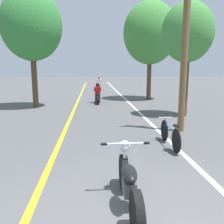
{
  "coord_description": "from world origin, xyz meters",
  "views": [
    {
      "loc": [
        -0.64,
        -2.9,
        2.31
      ],
      "look_at": [
        -0.02,
        4.66,
        0.9
      ],
      "focal_mm": 38.0,
      "sensor_mm": 36.0,
      "label": 1
    }
  ],
  "objects_px": {
    "roadside_tree_left": "(31,26)",
    "motorcycle_rider_lead": "(98,95)",
    "motorcycle_rider_far": "(99,85)",
    "roadside_tree_right_far": "(150,33)",
    "motorcycle_foreground": "(129,183)",
    "bicycle_parked": "(170,134)",
    "utility_pole": "(185,47)",
    "roadside_tree_right_near": "(188,33)"
  },
  "relations": [
    {
      "from": "utility_pole",
      "to": "roadside_tree_right_far",
      "type": "relative_size",
      "value": 0.84
    },
    {
      "from": "motorcycle_foreground",
      "to": "bicycle_parked",
      "type": "relative_size",
      "value": 1.15
    },
    {
      "from": "roadside_tree_right_near",
      "to": "roadside_tree_left",
      "type": "height_order",
      "value": "roadside_tree_left"
    },
    {
      "from": "roadside_tree_right_far",
      "to": "roadside_tree_left",
      "type": "bearing_deg",
      "value": -157.19
    },
    {
      "from": "motorcycle_rider_lead",
      "to": "utility_pole",
      "type": "bearing_deg",
      "value": -68.64
    },
    {
      "from": "roadside_tree_right_near",
      "to": "motorcycle_rider_lead",
      "type": "relative_size",
      "value": 2.62
    },
    {
      "from": "utility_pole",
      "to": "bicycle_parked",
      "type": "bearing_deg",
      "value": -119.84
    },
    {
      "from": "roadside_tree_left",
      "to": "bicycle_parked",
      "type": "relative_size",
      "value": 3.76
    },
    {
      "from": "utility_pole",
      "to": "bicycle_parked",
      "type": "distance_m",
      "value": 3.31
    },
    {
      "from": "motorcycle_foreground",
      "to": "bicycle_parked",
      "type": "xyz_separation_m",
      "value": [
        1.7,
        3.03,
        -0.07
      ]
    },
    {
      "from": "utility_pole",
      "to": "roadside_tree_right_near",
      "type": "bearing_deg",
      "value": 67.02
    },
    {
      "from": "roadside_tree_right_far",
      "to": "motorcycle_rider_far",
      "type": "height_order",
      "value": "roadside_tree_right_far"
    },
    {
      "from": "utility_pole",
      "to": "motorcycle_rider_far",
      "type": "xyz_separation_m",
      "value": [
        -2.55,
        17.32,
        -2.52
      ]
    },
    {
      "from": "roadside_tree_right_far",
      "to": "roadside_tree_left",
      "type": "relative_size",
      "value": 1.06
    },
    {
      "from": "roadside_tree_right_far",
      "to": "motorcycle_rider_lead",
      "type": "height_order",
      "value": "roadside_tree_right_far"
    },
    {
      "from": "motorcycle_foreground",
      "to": "motorcycle_rider_far",
      "type": "xyz_separation_m",
      "value": [
        0.12,
        22.03,
        0.09
      ]
    },
    {
      "from": "roadside_tree_right_far",
      "to": "roadside_tree_left",
      "type": "distance_m",
      "value": 8.21
    },
    {
      "from": "roadside_tree_left",
      "to": "motorcycle_rider_far",
      "type": "bearing_deg",
      "value": 70.28
    },
    {
      "from": "motorcycle_rider_lead",
      "to": "motorcycle_rider_far",
      "type": "distance_m",
      "value": 9.87
    },
    {
      "from": "roadside_tree_right_far",
      "to": "motorcycle_foreground",
      "type": "relative_size",
      "value": 3.44
    },
    {
      "from": "bicycle_parked",
      "to": "roadside_tree_right_near",
      "type": "bearing_deg",
      "value": 64.33
    },
    {
      "from": "motorcycle_foreground",
      "to": "motorcycle_rider_far",
      "type": "relative_size",
      "value": 0.95
    },
    {
      "from": "motorcycle_rider_far",
      "to": "motorcycle_foreground",
      "type": "bearing_deg",
      "value": -90.3
    },
    {
      "from": "roadside_tree_right_far",
      "to": "utility_pole",
      "type": "bearing_deg",
      "value": -95.91
    },
    {
      "from": "motorcycle_foreground",
      "to": "bicycle_parked",
      "type": "distance_m",
      "value": 3.48
    },
    {
      "from": "roadside_tree_right_near",
      "to": "motorcycle_foreground",
      "type": "distance_m",
      "value": 9.11
    },
    {
      "from": "roadside_tree_left",
      "to": "utility_pole",
      "type": "bearing_deg",
      "value": -41.99
    },
    {
      "from": "utility_pole",
      "to": "motorcycle_foreground",
      "type": "distance_m",
      "value": 6.01
    },
    {
      "from": "utility_pole",
      "to": "motorcycle_rider_far",
      "type": "distance_m",
      "value": 17.68
    },
    {
      "from": "roadside_tree_right_far",
      "to": "bicycle_parked",
      "type": "relative_size",
      "value": 3.97
    },
    {
      "from": "roadside_tree_left",
      "to": "motorcycle_rider_far",
      "type": "xyz_separation_m",
      "value": [
        4.07,
        11.35,
        -4.13
      ]
    },
    {
      "from": "roadside_tree_right_far",
      "to": "motorcycle_rider_lead",
      "type": "relative_size",
      "value": 3.45
    },
    {
      "from": "utility_pole",
      "to": "bicycle_parked",
      "type": "xyz_separation_m",
      "value": [
        -0.97,
        -1.68,
        -2.68
      ]
    },
    {
      "from": "motorcycle_rider_lead",
      "to": "roadside_tree_right_near",
      "type": "bearing_deg",
      "value": -48.76
    },
    {
      "from": "utility_pole",
      "to": "motorcycle_foreground",
      "type": "relative_size",
      "value": 2.89
    },
    {
      "from": "utility_pole",
      "to": "roadside_tree_right_far",
      "type": "xyz_separation_m",
      "value": [
        0.95,
        9.14,
        1.74
      ]
    },
    {
      "from": "roadside_tree_left",
      "to": "motorcycle_foreground",
      "type": "relative_size",
      "value": 3.25
    },
    {
      "from": "roadside_tree_left",
      "to": "motorcycle_foreground",
      "type": "xyz_separation_m",
      "value": [
        3.95,
        -10.68,
        -4.22
      ]
    },
    {
      "from": "roadside_tree_right_near",
      "to": "bicycle_parked",
      "type": "distance_m",
      "value": 6.08
    },
    {
      "from": "roadside_tree_left",
      "to": "motorcycle_rider_lead",
      "type": "xyz_separation_m",
      "value": [
        3.71,
        1.49,
        -4.14
      ]
    },
    {
      "from": "roadside_tree_right_near",
      "to": "motorcycle_rider_far",
      "type": "xyz_separation_m",
      "value": [
        -3.73,
        14.53,
        -3.37
      ]
    },
    {
      "from": "roadside_tree_left",
      "to": "motorcycle_rider_lead",
      "type": "bearing_deg",
      "value": 21.88
    }
  ]
}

